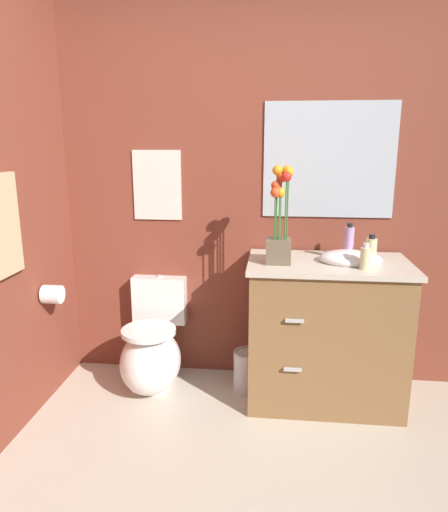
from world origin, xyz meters
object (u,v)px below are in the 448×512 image
Objects in this scene: flower_vase at (280,227)px; lotion_bottle at (365,258)px; toilet at (152,352)px; wall_poster at (157,185)px; soap_bottle at (371,250)px; toilet_paper_roll at (52,294)px; vanity_cabinet at (326,330)px; trash_bin at (248,371)px; hand_wash_bottle at (349,243)px; hanging_towel at (2,226)px; wall_mirror at (329,160)px.

flower_vase is 0.50m from lotion_bottle.
wall_poster reaches higher than toilet.
toilet is at bearing 171.86° from lotion_bottle.
toilet_paper_roll is at bearing -174.90° from soap_bottle.
vanity_cabinet is 0.71m from flower_vase.
trash_bin is at bearing 148.84° from flower_vase.
hand_wash_bottle is at bearing 152.44° from soap_bottle.
lotion_bottle is 1.90m from hanging_towel.
wall_poster is at bearing 157.76° from trash_bin.
wall_mirror is at bearing 28.14° from trash_bin.
toilet is 1.41m from hand_wash_bottle.
vanity_cabinet is 0.55m from lotion_bottle.
hanging_towel is (-1.91, -0.51, 0.19)m from soap_bottle.
wall_poster reaches higher than toilet_paper_roll.
flower_vase is 5.02× the size of toilet_paper_roll.
soap_bottle is 0.13m from hand_wash_bottle.
trash_bin is at bearing 163.02° from lotion_bottle.
hand_wash_bottle is (0.11, 0.06, 0.53)m from vanity_cabinet.
flower_vase is 1.46m from hanging_towel.
toilet is 1.45m from lotion_bottle.
vanity_cabinet is 3.91× the size of trash_bin.
hanging_towel is at bearing -169.06° from lotion_bottle.
toilet_paper_roll is (-1.80, -0.02, -0.27)m from lotion_bottle.
wall_poster is at bearing 164.87° from vanity_cabinet.
trash_bin is (-0.18, 0.11, -0.96)m from flower_vase.
wall_poster reaches higher than hand_wash_bottle.
toilet is 1.08m from wall_poster.
trash_bin is 1.29m from toilet_paper_roll.
flower_vase reaches higher than soap_bottle.
vanity_cabinet is at bearing -89.49° from wall_mirror.
flower_vase reaches higher than toilet.
toilet is at bearing 173.50° from flower_vase.
wall_mirror is at bearing 50.58° from flower_vase.
flower_vase is 3.32× the size of soap_bottle.
vanity_cabinet is at bearing -1.39° from toilet.
flower_vase is 0.44m from hand_wash_bottle.
vanity_cabinet is at bearing -5.17° from trash_bin.
wall_poster is 1.01m from hanging_towel.
hand_wash_bottle reaches higher than lotion_bottle.
toilet_paper_roll is at bearing -139.34° from wall_poster.
lotion_bottle is 1.05m from trash_bin.
wall_poster is at bearing 53.53° from hanging_towel.
wall_mirror reaches higher than wall_poster.
lotion_bottle is 1.82m from toilet_paper_roll.
vanity_cabinet is 0.57m from trash_bin.
toilet_paper_roll is at bearing -174.04° from vanity_cabinet.
flower_vase reaches higher than vanity_cabinet.
soap_bottle is (0.52, 0.06, -0.14)m from flower_vase.
vanity_cabinet is 6.40× the size of soap_bottle.
soap_bottle is 0.61× the size of trash_bin.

